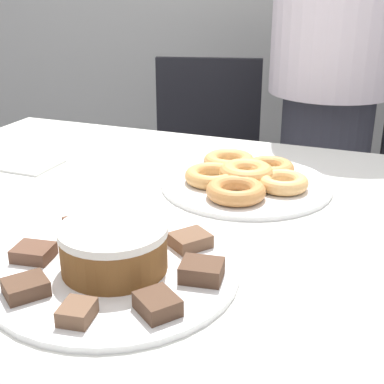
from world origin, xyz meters
name	(u,v)px	position (x,y,z in m)	size (l,w,h in m)	color
table	(188,252)	(0.00, 0.00, 0.68)	(1.49, 1.01, 0.77)	silver
person_standing	(332,75)	(0.14, 0.86, 0.90)	(0.39, 0.39, 1.72)	#383842
office_chair_left	(204,192)	(-0.28, 0.89, 0.44)	(0.54, 0.54, 0.91)	black
plate_cake	(115,271)	(-0.02, -0.25, 0.78)	(0.37, 0.37, 0.01)	white
plate_donuts	(246,184)	(0.07, 0.17, 0.78)	(0.36, 0.36, 0.01)	white
frosted_cake	(114,247)	(-0.02, -0.25, 0.82)	(0.16, 0.16, 0.07)	brown
lamington_0	(142,224)	(-0.04, -0.12, 0.79)	(0.06, 0.06, 0.02)	brown
lamington_1	(82,227)	(-0.12, -0.17, 0.80)	(0.07, 0.07, 0.03)	brown
lamington_2	(34,253)	(-0.15, -0.27, 0.79)	(0.06, 0.06, 0.02)	brown
lamington_3	(26,287)	(-0.10, -0.36, 0.79)	(0.07, 0.07, 0.02)	#513828
lamington_4	(78,312)	(0.00, -0.39, 0.79)	(0.05, 0.05, 0.02)	brown
lamington_5	(157,304)	(0.09, -0.33, 0.79)	(0.07, 0.07, 0.02)	#513828
lamington_6	(202,271)	(0.11, -0.24, 0.79)	(0.07, 0.06, 0.03)	#513828
lamington_7	(190,240)	(0.06, -0.15, 0.79)	(0.08, 0.08, 0.02)	brown
donut_0	(246,173)	(0.07, 0.17, 0.80)	(0.12, 0.12, 0.04)	tan
donut_1	(213,176)	(0.00, 0.14, 0.80)	(0.12, 0.12, 0.03)	tan
donut_2	(236,191)	(0.07, 0.07, 0.80)	(0.12, 0.12, 0.03)	#C68447
donut_3	(283,182)	(0.15, 0.15, 0.80)	(0.10, 0.10, 0.03)	#E5AD66
donut_4	(270,168)	(0.10, 0.22, 0.80)	(0.11, 0.11, 0.03)	#D18E4C
donut_5	(229,161)	(0.01, 0.24, 0.80)	(0.12, 0.12, 0.03)	tan
napkin	(26,164)	(-0.46, 0.11, 0.77)	(0.15, 0.12, 0.01)	white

